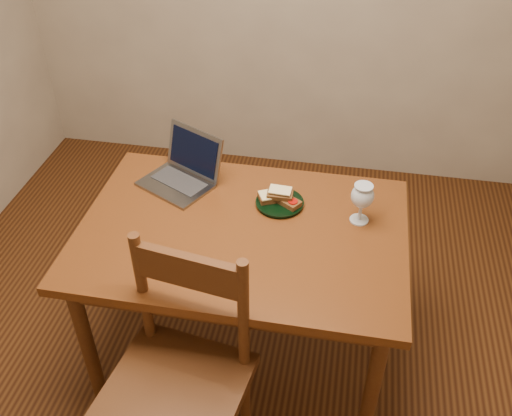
% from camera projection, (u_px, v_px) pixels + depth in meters
% --- Properties ---
extents(floor, '(3.20, 3.20, 0.02)m').
position_uv_depth(floor, '(228.00, 341.00, 2.76)').
color(floor, black).
rests_on(floor, ground).
extents(table, '(1.30, 0.90, 0.74)m').
position_uv_depth(table, '(242.00, 245.00, 2.32)').
color(table, '#43210B').
rests_on(table, floor).
extents(chair, '(0.53, 0.51, 0.50)m').
position_uv_depth(chair, '(178.00, 372.00, 1.97)').
color(chair, '#44200E').
rests_on(chair, floor).
extents(plate, '(0.20, 0.20, 0.02)m').
position_uv_depth(plate, '(280.00, 203.00, 2.38)').
color(plate, black).
rests_on(plate, table).
extents(sandwich_cheese, '(0.13, 0.11, 0.03)m').
position_uv_depth(sandwich_cheese, '(272.00, 196.00, 2.38)').
color(sandwich_cheese, '#381E0C').
rests_on(sandwich_cheese, plate).
extents(sandwich_tomato, '(0.12, 0.10, 0.03)m').
position_uv_depth(sandwich_tomato, '(289.00, 201.00, 2.35)').
color(sandwich_tomato, '#381E0C').
rests_on(sandwich_tomato, plate).
extents(sandwich_top, '(0.11, 0.06, 0.03)m').
position_uv_depth(sandwich_top, '(280.00, 193.00, 2.36)').
color(sandwich_top, '#381E0C').
rests_on(sandwich_top, plate).
extents(milk_glass, '(0.09, 0.09, 0.18)m').
position_uv_depth(milk_glass, '(361.00, 203.00, 2.25)').
color(milk_glass, white).
rests_on(milk_glass, table).
extents(laptop, '(0.39, 0.38, 0.21)m').
position_uv_depth(laptop, '(184.00, 169.00, 2.49)').
color(laptop, slate).
rests_on(laptop, table).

